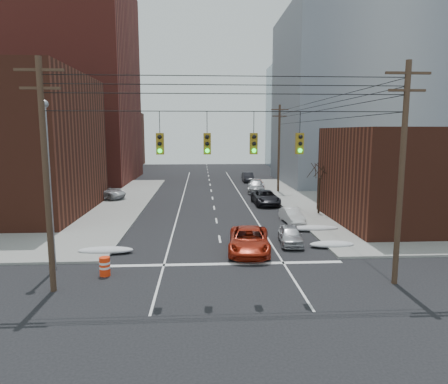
{
  "coord_description": "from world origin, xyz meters",
  "views": [
    {
      "loc": [
        -1.29,
        -15.89,
        7.65
      ],
      "look_at": [
        0.48,
        14.88,
        3.0
      ],
      "focal_mm": 32.0,
      "sensor_mm": 36.0,
      "label": 1
    }
  ],
  "objects": [
    {
      "name": "parked_car_a",
      "position": [
        4.8,
        10.46,
        0.64
      ],
      "size": [
        1.85,
        3.86,
        1.27
      ],
      "primitive_type": "imported",
      "rotation": [
        0.0,
        0.0,
        -0.09
      ],
      "color": "#B7B6BC",
      "rests_on": "ground"
    },
    {
      "name": "lot_car_b",
      "position": [
        -12.46,
        29.43,
        0.89
      ],
      "size": [
        5.86,
        4.08,
        1.49
      ],
      "primitive_type": "imported",
      "rotation": [
        0.0,
        0.0,
        1.24
      ],
      "color": "#B6B7BB",
      "rests_on": "sidewalk_nw"
    },
    {
      "name": "parked_car_f",
      "position": [
        5.91,
        45.08,
        0.73
      ],
      "size": [
        1.57,
        4.45,
        1.46
      ],
      "primitive_type": "imported",
      "rotation": [
        0.0,
        0.0,
        0.01
      ],
      "color": "black",
      "rests_on": "ground"
    },
    {
      "name": "parked_car_d",
      "position": [
        5.69,
        34.23,
        0.77
      ],
      "size": [
        2.75,
        5.51,
        1.54
      ],
      "primitive_type": "imported",
      "rotation": [
        0.0,
        0.0,
        -0.12
      ],
      "color": "#9D9DA1",
      "rests_on": "ground"
    },
    {
      "name": "utility_pole_right",
      "position": [
        8.5,
        3.0,
        5.78
      ],
      "size": [
        2.2,
        0.28,
        11.0
      ],
      "color": "#473323",
      "rests_on": "ground"
    },
    {
      "name": "parked_car_c",
      "position": [
        5.52,
        25.58,
        0.75
      ],
      "size": [
        2.67,
        5.49,
        1.5
      ],
      "primitive_type": "imported",
      "rotation": [
        0.0,
        0.0,
        0.03
      ],
      "color": "black",
      "rests_on": "ground"
    },
    {
      "name": "parked_car_b",
      "position": [
        6.38,
        16.86,
        0.62
      ],
      "size": [
        1.62,
        3.85,
        1.24
      ],
      "primitive_type": "imported",
      "rotation": [
        0.0,
        0.0,
        0.08
      ],
      "color": "white",
      "rests_on": "ground"
    },
    {
      "name": "parked_car_e",
      "position": [
        6.4,
        38.01,
        0.66
      ],
      "size": [
        1.62,
        3.92,
        1.33
      ],
      "primitive_type": "imported",
      "rotation": [
        0.0,
        0.0,
        -0.01
      ],
      "color": "maroon",
      "rests_on": "ground"
    },
    {
      "name": "utility_pole_left",
      "position": [
        -8.5,
        3.0,
        5.78
      ],
      "size": [
        2.2,
        0.28,
        11.0
      ],
      "color": "#473323",
      "rests_on": "ground"
    },
    {
      "name": "building_storefront",
      "position": [
        18.0,
        16.0,
        4.0
      ],
      "size": [
        16.0,
        12.0,
        8.0
      ],
      "primitive_type": "cube",
      "color": "#532519",
      "rests_on": "ground"
    },
    {
      "name": "snow_nw",
      "position": [
        -7.4,
        9.0,
        0.21
      ],
      "size": [
        3.5,
        1.08,
        0.42
      ],
      "primitive_type": "ellipsoid",
      "color": "silver",
      "rests_on": "ground"
    },
    {
      "name": "utility_pole_far",
      "position": [
        8.5,
        34.0,
        5.78
      ],
      "size": [
        2.2,
        0.28,
        11.0
      ],
      "color": "#473323",
      "rests_on": "ground"
    },
    {
      "name": "bare_tree",
      "position": [
        9.59,
        20.0,
        2.32
      ],
      "size": [
        2.09,
        2.2,
        4.93
      ],
      "color": "black",
      "rests_on": "ground"
    },
    {
      "name": "ground",
      "position": [
        0.0,
        0.0,
        0.0
      ],
      "size": [
        160.0,
        160.0,
        0.0
      ],
      "primitive_type": "plane",
      "color": "black",
      "rests_on": "ground"
    },
    {
      "name": "construction_barrel",
      "position": [
        -6.5,
        4.99,
        0.52
      ],
      "size": [
        0.64,
        0.64,
        1.02
      ],
      "rotation": [
        0.0,
        0.0,
        -0.1
      ],
      "color": "#F7320D",
      "rests_on": "ground"
    },
    {
      "name": "building_office",
      "position": [
        22.0,
        44.0,
        12.5
      ],
      "size": [
        22.0,
        20.0,
        25.0
      ],
      "primitive_type": "cube",
      "color": "gray",
      "rests_on": "ground"
    },
    {
      "name": "snow_east_far",
      "position": [
        7.4,
        14.0,
        0.21
      ],
      "size": [
        4.0,
        1.08,
        0.42
      ],
      "primitive_type": "ellipsoid",
      "color": "silver",
      "rests_on": "ground"
    },
    {
      "name": "building_brick_tall",
      "position": [
        -24.0,
        48.0,
        15.0
      ],
      "size": [
        24.0,
        20.0,
        30.0
      ],
      "primitive_type": "cube",
      "color": "maroon",
      "rests_on": "ground"
    },
    {
      "name": "lot_car_a",
      "position": [
        -15.65,
        21.13,
        0.79
      ],
      "size": [
        3.92,
        1.53,
        1.27
      ],
      "primitive_type": "imported",
      "rotation": [
        0.0,
        0.0,
        1.62
      ],
      "color": "white",
      "rests_on": "sidewalk_nw"
    },
    {
      "name": "snow_ne",
      "position": [
        7.4,
        9.5,
        0.21
      ],
      "size": [
        3.0,
        1.08,
        0.42
      ],
      "primitive_type": "ellipsoid",
      "color": "silver",
      "rests_on": "ground"
    },
    {
      "name": "building_glass",
      "position": [
        24.0,
        70.0,
        11.0
      ],
      "size": [
        20.0,
        18.0,
        22.0
      ],
      "primitive_type": "cube",
      "color": "gray",
      "rests_on": "ground"
    },
    {
      "name": "building_brick_far",
      "position": [
        -26.0,
        74.0,
        6.0
      ],
      "size": [
        22.0,
        18.0,
        12.0
      ],
      "primitive_type": "cube",
      "color": "#532519",
      "rests_on": "ground"
    },
    {
      "name": "traffic_signals",
      "position": [
        0.1,
        2.97,
        7.17
      ],
      "size": [
        17.0,
        0.42,
        2.02
      ],
      "color": "black",
      "rests_on": "ground"
    },
    {
      "name": "lot_car_d",
      "position": [
        -18.04,
        26.25,
        0.85
      ],
      "size": [
        4.42,
        2.93,
        1.4
      ],
      "primitive_type": "imported",
      "rotation": [
        0.0,
        0.0,
        1.91
      ],
      "color": "#9D9DA1",
      "rests_on": "sidewalk_nw"
    },
    {
      "name": "red_pickup",
      "position": [
        1.74,
        8.8,
        0.77
      ],
      "size": [
        3.13,
        5.77,
        1.54
      ],
      "primitive_type": "imported",
      "rotation": [
        0.0,
        0.0,
        -0.11
      ],
      "color": "#9C200E",
      "rests_on": "ground"
    },
    {
      "name": "street_light",
      "position": [
        -9.5,
        6.0,
        5.54
      ],
      "size": [
        0.44,
        0.44,
        9.32
      ],
      "color": "gray",
      "rests_on": "ground"
    },
    {
      "name": "lot_car_c",
      "position": [
        -18.4,
        21.51,
        0.91
      ],
      "size": [
        5.39,
        2.56,
        1.52
      ],
      "primitive_type": "imported",
      "rotation": [
        0.0,
        0.0,
        1.49
      ],
      "color": "black",
      "rests_on": "sidewalk_nw"
    }
  ]
}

